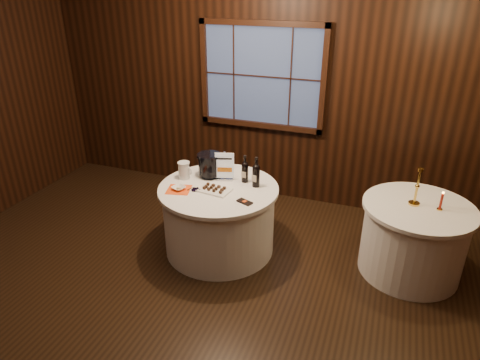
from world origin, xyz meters
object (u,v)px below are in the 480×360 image
at_px(port_bottle_right, 256,174).
at_px(red_candle, 441,203).
at_px(port_bottle_left, 245,171).
at_px(glass_pitcher, 184,170).
at_px(ice_bucket, 210,165).
at_px(cracker_bowl, 179,188).
at_px(grape_bunch, 195,190).
at_px(brass_candlestick, 416,192).
at_px(main_table, 219,218).
at_px(side_table, 413,239).
at_px(chocolate_box, 245,202).
at_px(chocolate_plate, 214,189).
at_px(sign_stand, 225,170).

xyz_separation_m(port_bottle_right, red_candle, (1.81, 0.12, -0.07)).
bearing_deg(port_bottle_left, glass_pitcher, -166.40).
distance_m(ice_bucket, cracker_bowl, 0.47).
xyz_separation_m(ice_bucket, grape_bunch, (0.01, -0.39, -0.12)).
height_order(brass_candlestick, red_candle, brass_candlestick).
relative_size(grape_bunch, brass_candlestick, 0.40).
bearing_deg(main_table, red_candle, 7.40).
xyz_separation_m(ice_bucket, brass_candlestick, (2.14, 0.10, -0.00)).
distance_m(port_bottle_left, red_candle, 1.96).
distance_m(glass_pitcher, cracker_bowl, 0.30).
distance_m(side_table, chocolate_box, 1.75).
xyz_separation_m(ice_bucket, chocolate_plate, (0.19, -0.31, -0.12)).
bearing_deg(brass_candlestick, port_bottle_right, -174.31).
bearing_deg(sign_stand, brass_candlestick, -13.21).
height_order(chocolate_box, glass_pitcher, glass_pitcher).
bearing_deg(chocolate_box, side_table, 40.24).
xyz_separation_m(grape_bunch, red_candle, (2.36, 0.45, 0.06)).
relative_size(grape_bunch, glass_pitcher, 0.82).
distance_m(main_table, brass_candlestick, 2.04).
bearing_deg(port_bottle_left, side_table, 3.69).
height_order(sign_stand, cracker_bowl, sign_stand).
relative_size(chocolate_plate, red_candle, 1.81).
bearing_deg(side_table, sign_stand, -176.99).
relative_size(main_table, grape_bunch, 8.22).
bearing_deg(glass_pitcher, chocolate_box, -6.64).
height_order(side_table, glass_pitcher, glass_pitcher).
bearing_deg(port_bottle_left, chocolate_plate, -123.94).
bearing_deg(red_candle, main_table, -172.60).
bearing_deg(port_bottle_right, ice_bucket, -171.59).
distance_m(chocolate_box, grape_bunch, 0.56).
bearing_deg(ice_bucket, grape_bunch, -89.04).
distance_m(sign_stand, chocolate_box, 0.57).
bearing_deg(port_bottle_left, port_bottle_right, -22.59).
bearing_deg(chocolate_plate, glass_pitcher, 158.20).
distance_m(main_table, glass_pitcher, 0.65).
distance_m(sign_stand, red_candle, 2.18).
relative_size(ice_bucket, chocolate_plate, 0.75).
distance_m(side_table, port_bottle_right, 1.72).
bearing_deg(brass_candlestick, cracker_bowl, -167.45).
distance_m(port_bottle_right, cracker_bowl, 0.82).
height_order(main_table, chocolate_plate, chocolate_plate).
height_order(port_bottle_left, chocolate_box, port_bottle_left).
relative_size(chocolate_plate, grape_bunch, 2.28).
bearing_deg(port_bottle_left, brass_candlestick, 4.30).
xyz_separation_m(main_table, red_candle, (2.18, 0.28, 0.46)).
xyz_separation_m(ice_bucket, glass_pitcher, (-0.25, -0.14, -0.05)).
distance_m(side_table, port_bottle_left, 1.86).
xyz_separation_m(ice_bucket, red_candle, (2.37, 0.07, -0.06)).
relative_size(sign_stand, red_candle, 1.67).
xyz_separation_m(chocolate_plate, red_candle, (2.18, 0.38, 0.06)).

